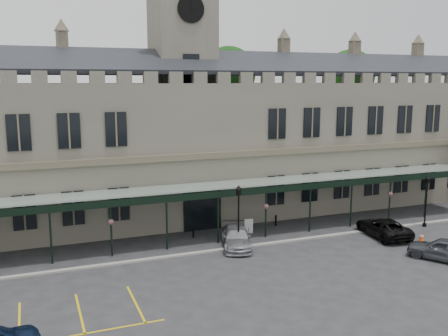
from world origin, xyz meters
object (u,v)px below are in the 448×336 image
object	(u,v)px
clock_tower	(183,70)
lamp_post_mid	(239,211)
traffic_cone	(422,237)
car_right_a	(443,249)
car_van	(383,227)
car_taxi	(236,238)
sign_board	(249,226)
lamp_post_right	(426,196)
station_building	(184,145)

from	to	relation	value
clock_tower	lamp_post_mid	xyz separation A→B (m)	(0.91, -10.57, -10.27)
traffic_cone	car_right_a	bearing A→B (deg)	-113.14
clock_tower	car_right_a	xyz separation A→B (m)	(13.06, -17.92, -12.32)
car_van	car_right_a	xyz separation A→B (m)	(0.30, -5.88, 0.05)
car_taxi	car_van	bearing A→B (deg)	8.66
clock_tower	sign_board	bearing A→B (deg)	-66.76
traffic_cone	lamp_post_right	bearing A→B (deg)	44.12
lamp_post_mid	car_taxi	distance (m)	2.16
clock_tower	car_right_a	size ratio (longest dim) A/B	5.35
clock_tower	car_van	size ratio (longest dim) A/B	4.67
clock_tower	car_right_a	bearing A→B (deg)	-53.90
car_taxi	car_van	world-z (taller)	car_van
station_building	car_taxi	size ratio (longest dim) A/B	12.15
car_right_a	lamp_post_mid	bearing A→B (deg)	-62.65
lamp_post_mid	traffic_cone	distance (m)	14.43
station_building	car_van	bearing A→B (deg)	-43.13
traffic_cone	car_taxi	xyz separation A→B (m)	(-13.72, 4.07, 0.38)
car_van	car_right_a	size ratio (longest dim) A/B	1.15
lamp_post_right	sign_board	distance (m)	15.29
traffic_cone	car_taxi	size ratio (longest dim) A/B	0.14
clock_tower	station_building	bearing A→B (deg)	-90.00
station_building	traffic_cone	xyz separation A→B (m)	(14.64, -14.15, -6.13)
station_building	sign_board	world-z (taller)	station_building
lamp_post_right	traffic_cone	size ratio (longest dim) A/B	6.43
sign_board	car_taxi	distance (m)	3.58
lamp_post_mid	car_van	world-z (taller)	lamp_post_mid
traffic_cone	car_van	xyz separation A→B (m)	(-1.88, 2.19, 0.40)
clock_tower	car_taxi	size ratio (longest dim) A/B	5.02
lamp_post_mid	sign_board	bearing A→B (deg)	54.65
lamp_post_mid	sign_board	distance (m)	4.51
lamp_post_right	car_right_a	distance (m)	8.53
clock_tower	sign_board	world-z (taller)	clock_tower
clock_tower	car_van	bearing A→B (deg)	-43.33
sign_board	car_van	bearing A→B (deg)	-12.57
station_building	sign_board	xyz separation A→B (m)	(3.17, -7.30, -5.89)
traffic_cone	car_van	world-z (taller)	car_van
clock_tower	sign_board	distance (m)	14.89
car_taxi	car_van	xyz separation A→B (m)	(11.84, -1.88, 0.02)
traffic_cone	car_right_a	size ratio (longest dim) A/B	0.15
sign_board	traffic_cone	bearing A→B (deg)	-17.52
clock_tower	car_van	xyz separation A→B (m)	(12.76, -12.04, -12.37)
clock_tower	lamp_post_mid	size ratio (longest dim) A/B	5.17
car_van	clock_tower	bearing A→B (deg)	-37.60
station_building	traffic_cone	bearing A→B (deg)	-44.02
traffic_cone	lamp_post_mid	bearing A→B (deg)	165.07
traffic_cone	sign_board	xyz separation A→B (m)	(-11.47, 6.85, 0.24)
car_van	lamp_post_right	bearing A→B (deg)	-163.86
clock_tower	sign_board	size ratio (longest dim) A/B	20.89
lamp_post_mid	car_right_a	bearing A→B (deg)	-31.15
clock_tower	traffic_cone	size ratio (longest dim) A/B	35.90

